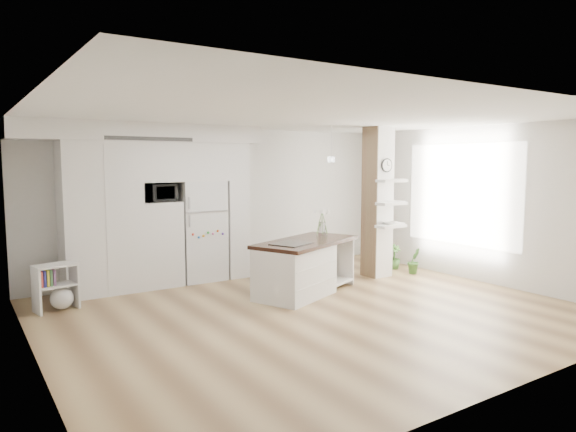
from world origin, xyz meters
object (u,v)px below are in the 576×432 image
object	(u,v)px
refrigerator	(200,231)
bookshelf	(58,290)
kitchen_island	(299,267)
floor_plant_a	(414,261)

from	to	relation	value
refrigerator	bookshelf	world-z (taller)	refrigerator
refrigerator	kitchen_island	xyz separation A→B (m)	(0.84, -1.86, -0.43)
kitchen_island	bookshelf	size ratio (longest dim) A/B	3.16
refrigerator	kitchen_island	size ratio (longest dim) A/B	0.84
refrigerator	bookshelf	bearing A→B (deg)	-165.10
kitchen_island	floor_plant_a	world-z (taller)	kitchen_island
kitchen_island	bookshelf	distance (m)	3.50
kitchen_island	floor_plant_a	xyz separation A→B (m)	(2.69, 0.12, -0.20)
refrigerator	kitchen_island	world-z (taller)	refrigerator
bookshelf	floor_plant_a	distance (m)	6.07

